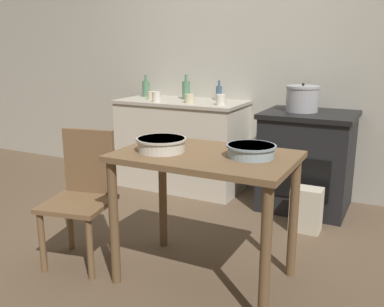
# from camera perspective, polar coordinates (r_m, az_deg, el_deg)

# --- Properties ---
(ground_plane) EXTENTS (14.00, 14.00, 0.00)m
(ground_plane) POSITION_cam_1_polar(r_m,az_deg,el_deg) (3.15, -4.18, -12.08)
(ground_plane) COLOR brown
(wall_back) EXTENTS (8.00, 0.07, 2.55)m
(wall_back) POSITION_cam_1_polar(r_m,az_deg,el_deg) (4.26, 6.82, 12.54)
(wall_back) COLOR #B2AD9E
(wall_back) RESTS_ON ground_plane
(counter_cabinet) EXTENTS (1.24, 0.63, 0.87)m
(counter_cabinet) POSITION_cam_1_polar(r_m,az_deg,el_deg) (4.26, -1.37, 1.27)
(counter_cabinet) COLOR beige
(counter_cabinet) RESTS_ON ground_plane
(stove) EXTENTS (0.76, 0.67, 0.85)m
(stove) POSITION_cam_1_polar(r_m,az_deg,el_deg) (3.83, 15.07, -0.89)
(stove) COLOR black
(stove) RESTS_ON ground_plane
(work_table) EXTENTS (1.01, 0.66, 0.79)m
(work_table) POSITION_cam_1_polar(r_m,az_deg,el_deg) (2.48, 1.81, -2.97)
(work_table) COLOR brown
(work_table) RESTS_ON ground_plane
(chair) EXTENTS (0.47, 0.47, 0.86)m
(chair) POSITION_cam_1_polar(r_m,az_deg,el_deg) (2.88, -14.39, -5.18)
(chair) COLOR brown
(chair) RESTS_ON ground_plane
(flour_sack) EXTENTS (0.23, 0.16, 0.34)m
(flour_sack) POSITION_cam_1_polar(r_m,az_deg,el_deg) (3.41, 14.98, -7.23)
(flour_sack) COLOR beige
(flour_sack) RESTS_ON ground_plane
(stock_pot) EXTENTS (0.28, 0.28, 0.24)m
(stock_pot) POSITION_cam_1_polar(r_m,az_deg,el_deg) (3.76, 14.49, 7.10)
(stock_pot) COLOR #A8A8AD
(stock_pot) RESTS_ON stove
(mixing_bowl_large) EXTENTS (0.29, 0.29, 0.08)m
(mixing_bowl_large) POSITION_cam_1_polar(r_m,az_deg,el_deg) (2.49, -4.10, 1.29)
(mixing_bowl_large) COLOR silver
(mixing_bowl_large) RESTS_ON work_table
(mixing_bowl_small) EXTENTS (0.28, 0.28, 0.07)m
(mixing_bowl_small) POSITION_cam_1_polar(r_m,az_deg,el_deg) (2.37, 7.88, 0.45)
(mixing_bowl_small) COLOR #93A8B2
(mixing_bowl_small) RESTS_ON work_table
(bottle_far_left) EXTENTS (0.08, 0.08, 0.23)m
(bottle_far_left) POSITION_cam_1_polar(r_m,az_deg,el_deg) (4.52, -6.15, 8.64)
(bottle_far_left) COLOR #517F5B
(bottle_far_left) RESTS_ON counter_cabinet
(bottle_left) EXTENTS (0.06, 0.06, 0.19)m
(bottle_left) POSITION_cam_1_polar(r_m,az_deg,el_deg) (4.20, 3.61, 8.10)
(bottle_left) COLOR #3D5675
(bottle_left) RESTS_ON counter_cabinet
(bottle_mid_left) EXTENTS (0.08, 0.08, 0.24)m
(bottle_mid_left) POSITION_cam_1_polar(r_m,az_deg,el_deg) (4.28, -0.78, 8.51)
(bottle_mid_left) COLOR #517F5B
(bottle_mid_left) RESTS_ON counter_cabinet
(cup_center_left) EXTENTS (0.09, 0.09, 0.08)m
(cup_center_left) POSITION_cam_1_polar(r_m,az_deg,el_deg) (4.00, -0.34, 7.35)
(cup_center_left) COLOR beige
(cup_center_left) RESTS_ON counter_cabinet
(cup_center) EXTENTS (0.08, 0.08, 0.10)m
(cup_center) POSITION_cam_1_polar(r_m,az_deg,el_deg) (4.08, -4.80, 7.54)
(cup_center) COLOR silver
(cup_center) RESTS_ON counter_cabinet
(cup_center_right) EXTENTS (0.08, 0.08, 0.09)m
(cup_center_right) POSITION_cam_1_polar(r_m,az_deg,el_deg) (3.86, 3.84, 7.16)
(cup_center_right) COLOR silver
(cup_center_right) RESTS_ON counter_cabinet
(cup_mid_right) EXTENTS (0.09, 0.09, 0.08)m
(cup_mid_right) POSITION_cam_1_polar(r_m,az_deg,el_deg) (4.29, -5.38, 7.73)
(cup_mid_right) COLOR beige
(cup_mid_right) RESTS_ON counter_cabinet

